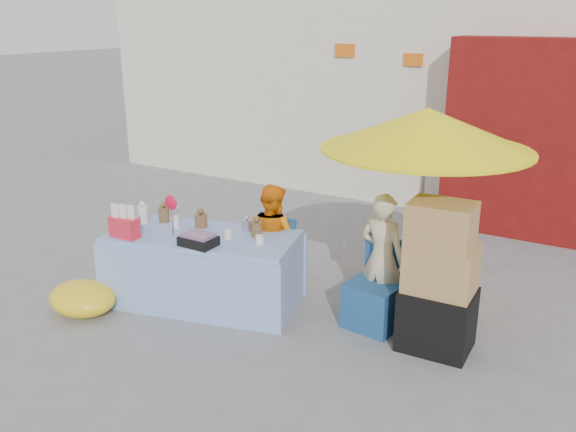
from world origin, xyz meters
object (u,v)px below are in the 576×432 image
Objects in this scene: chair_left at (266,274)px; vendor_orange at (272,239)px; box_stack at (439,283)px; market_table at (203,267)px; umbrella at (427,130)px; chair_right at (375,301)px; vendor_beige at (382,259)px.

chair_left is 0.70× the size of vendor_orange.
box_stack is at bearing 179.98° from vendor_orange.
chair_left is at bearing 176.91° from box_stack.
market_table is at bearing 57.35° from vendor_orange.
umbrella reaches higher than market_table.
chair_left is (0.48, 0.44, -0.13)m from market_table.
market_table reaches higher than chair_left.
vendor_orange is at bearing 172.87° from box_stack.
market_table is 1.79m from chair_right.
market_table is 1.84m from vendor_beige.
vendor_orange is 0.93× the size of vendor_beige.
umbrella is 1.52× the size of box_stack.
chair_left is at bearing -172.88° from chair_right.
chair_right is at bearing -136.35° from umbrella.
chair_left is 1.32m from vendor_beige.
vendor_beige is at bearing 4.24° from market_table.
box_stack reaches higher than chair_right.
chair_right is 1.31m from vendor_orange.
chair_left is 0.62× the size of box_stack.
chair_left is at bearing -169.59° from umbrella.
umbrella is (1.55, 0.28, 1.64)m from chair_left.
market_table is 2.50× the size of chair_right.
market_table is at bearing -130.33° from chair_left.
vendor_orange is 2.02m from umbrella.
chair_left and chair_right have the same top height.
box_stack reaches higher than vendor_orange.
chair_left is at bearing 28.35° from market_table.
chair_left is 0.37m from vendor_orange.
market_table is 0.78m from vendor_orange.
chair_right is at bearing 7.12° from chair_left.
box_stack is (1.88, -0.24, 0.03)m from vendor_orange.
umbrella is (2.03, 0.73, 1.50)m from market_table.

